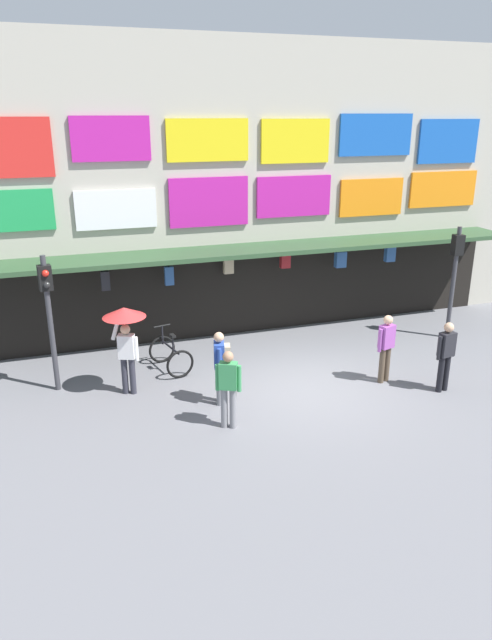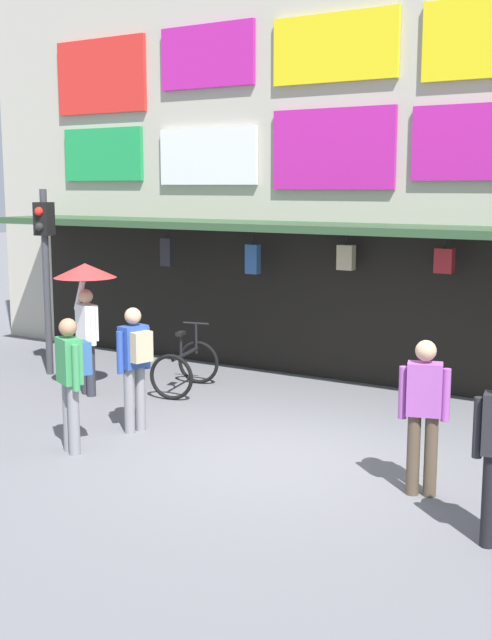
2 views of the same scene
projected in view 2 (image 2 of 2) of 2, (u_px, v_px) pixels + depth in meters
ground_plane at (279, 457)px, 9.81m from camera, size 80.00×80.00×0.00m
shopfront at (419, 141)px, 13.00m from camera, size 18.00×2.60×8.00m
traffic_light_near at (45, 252)px, 13.77m from camera, size 0.31×0.34×3.20m
bicycle_parked at (185, 367)px, 12.87m from camera, size 0.96×1.29×1.05m
pedestrian_in_blue at (424, 409)px, 8.45m from camera, size 0.51×0.32×1.68m
pedestrian_with_umbrella at (86, 292)px, 12.44m from camera, size 0.96×0.96×2.08m
pedestrian_in_yellow at (72, 374)px, 9.83m from camera, size 0.49×0.45×1.68m
pedestrian_in_red at (135, 360)px, 10.65m from camera, size 0.41×0.52×1.68m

